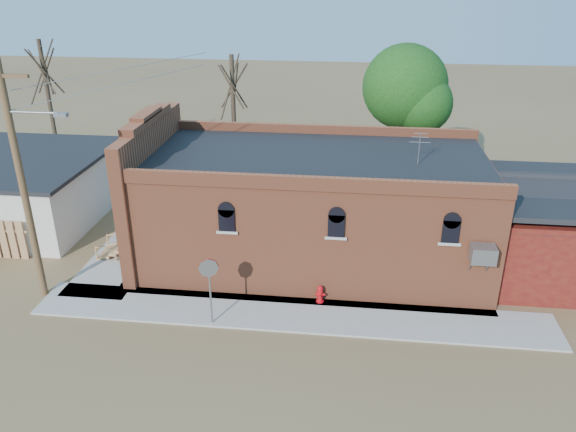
# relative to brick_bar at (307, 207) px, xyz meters

# --- Properties ---
(ground) EXTENTS (120.00, 120.00, 0.00)m
(ground) POSITION_rel_brick_bar_xyz_m (-1.64, -5.49, -2.34)
(ground) COLOR brown
(ground) RESTS_ON ground
(sidewalk_south) EXTENTS (19.00, 2.20, 0.08)m
(sidewalk_south) POSITION_rel_brick_bar_xyz_m (-0.14, -4.59, -2.30)
(sidewalk_south) COLOR #9E9991
(sidewalk_south) RESTS_ON ground
(sidewalk_west) EXTENTS (2.60, 10.00, 0.08)m
(sidewalk_west) POSITION_rel_brick_bar_xyz_m (-7.94, 0.51, -2.30)
(sidewalk_west) COLOR #9E9991
(sidewalk_west) RESTS_ON ground
(brick_bar) EXTENTS (16.40, 7.97, 6.30)m
(brick_bar) POSITION_rel_brick_bar_xyz_m (0.00, 0.00, 0.00)
(brick_bar) COLOR #A45132
(brick_bar) RESTS_ON ground
(red_shed) EXTENTS (5.40, 6.40, 4.30)m
(red_shed) POSITION_rel_brick_bar_xyz_m (9.86, 0.01, -0.07)
(red_shed) COLOR #560E12
(red_shed) RESTS_ON ground
(utility_pole) EXTENTS (3.12, 0.26, 9.00)m
(utility_pole) POSITION_rel_brick_bar_xyz_m (-9.79, -4.29, 2.43)
(utility_pole) COLOR #543721
(utility_pole) RESTS_ON ground
(tree_bare_near) EXTENTS (2.80, 2.80, 7.65)m
(tree_bare_near) POSITION_rel_brick_bar_xyz_m (-4.64, 7.51, 3.62)
(tree_bare_near) COLOR #423425
(tree_bare_near) RESTS_ON ground
(tree_bare_far) EXTENTS (2.80, 2.80, 8.16)m
(tree_bare_far) POSITION_rel_brick_bar_xyz_m (-15.64, 8.51, 4.02)
(tree_bare_far) COLOR #423425
(tree_bare_far) RESTS_ON ground
(tree_leafy) EXTENTS (4.40, 4.40, 8.15)m
(tree_leafy) POSITION_rel_brick_bar_xyz_m (4.36, 8.01, 3.59)
(tree_leafy) COLOR #423425
(tree_leafy) RESTS_ON ground
(fire_hydrant) EXTENTS (0.39, 0.37, 0.69)m
(fire_hydrant) POSITION_rel_brick_bar_xyz_m (0.85, -3.70, -1.92)
(fire_hydrant) COLOR red
(fire_hydrant) RESTS_ON sidewalk_south
(stop_sign) EXTENTS (0.67, 0.30, 2.57)m
(stop_sign) POSITION_rel_brick_bar_xyz_m (-2.87, -5.49, -0.29)
(stop_sign) COLOR gray
(stop_sign) RESTS_ON sidewalk_south
(trash_barrel) EXTENTS (0.60, 0.60, 0.76)m
(trash_barrel) POSITION_rel_brick_bar_xyz_m (-6.94, -1.63, -1.88)
(trash_barrel) COLOR navy
(trash_barrel) RESTS_ON sidewalk_west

